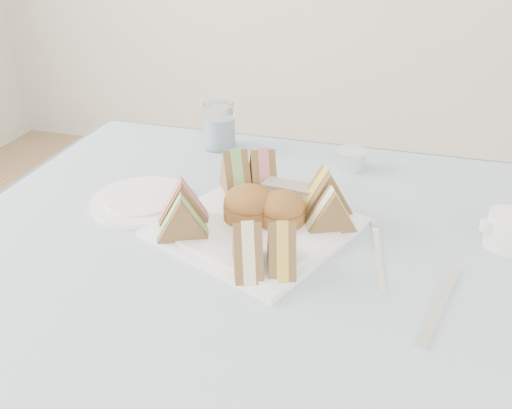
# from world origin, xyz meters

# --- Properties ---
(tablecloth) EXTENTS (1.02, 1.02, 0.01)m
(tablecloth) POSITION_xyz_m (0.00, 0.00, 0.74)
(tablecloth) COLOR silver
(tablecloth) RESTS_ON table
(serving_plate) EXTENTS (0.37, 0.37, 0.01)m
(serving_plate) POSITION_xyz_m (0.00, 0.09, 0.75)
(serving_plate) COLOR white
(serving_plate) RESTS_ON tablecloth
(sandwich_fl_a) EXTENTS (0.10, 0.07, 0.08)m
(sandwich_fl_a) POSITION_xyz_m (-0.12, 0.07, 0.80)
(sandwich_fl_a) COLOR brown
(sandwich_fl_a) RESTS_ON serving_plate
(sandwich_fl_b) EXTENTS (0.09, 0.07, 0.07)m
(sandwich_fl_b) POSITION_xyz_m (-0.10, 0.03, 0.80)
(sandwich_fl_b) COLOR brown
(sandwich_fl_b) RESTS_ON serving_plate
(sandwich_fr_a) EXTENTS (0.06, 0.09, 0.08)m
(sandwich_fr_a) POSITION_xyz_m (0.07, -0.01, 0.80)
(sandwich_fr_a) COLOR brown
(sandwich_fr_a) RESTS_ON serving_plate
(sandwich_fr_b) EXTENTS (0.07, 0.10, 0.08)m
(sandwich_fr_b) POSITION_xyz_m (0.02, -0.03, 0.80)
(sandwich_fr_b) COLOR brown
(sandwich_fr_b) RESTS_ON serving_plate
(sandwich_bl_a) EXTENTS (0.09, 0.11, 0.09)m
(sandwich_bl_a) POSITION_xyz_m (-0.07, 0.20, 0.80)
(sandwich_bl_a) COLOR brown
(sandwich_bl_a) RESTS_ON serving_plate
(sandwich_bl_b) EXTENTS (0.08, 0.11, 0.09)m
(sandwich_bl_b) POSITION_xyz_m (-0.02, 0.22, 0.80)
(sandwich_bl_b) COLOR brown
(sandwich_bl_b) RESTS_ON serving_plate
(sandwich_br_a) EXTENTS (0.09, 0.07, 0.07)m
(sandwich_br_a) POSITION_xyz_m (0.12, 0.12, 0.80)
(sandwich_br_a) COLOR brown
(sandwich_br_a) RESTS_ON serving_plate
(sandwich_br_b) EXTENTS (0.11, 0.09, 0.09)m
(sandwich_br_b) POSITION_xyz_m (0.11, 0.16, 0.80)
(sandwich_br_b) COLOR brown
(sandwich_br_b) RESTS_ON serving_plate
(scone_left) EXTENTS (0.11, 0.11, 0.06)m
(scone_left) POSITION_xyz_m (-0.01, 0.11, 0.79)
(scone_left) COLOR #A05D36
(scone_left) RESTS_ON serving_plate
(scone_right) EXTENTS (0.09, 0.09, 0.05)m
(scone_right) POSITION_xyz_m (0.04, 0.11, 0.78)
(scone_right) COLOR #A05D36
(scone_right) RESTS_ON serving_plate
(pastry_slice) EXTENTS (0.10, 0.05, 0.04)m
(pastry_slice) POSITION_xyz_m (0.04, 0.17, 0.78)
(pastry_slice) COLOR beige
(pastry_slice) RESTS_ON serving_plate
(side_plate) EXTENTS (0.21, 0.21, 0.01)m
(side_plate) POSITION_xyz_m (-0.23, 0.13, 0.75)
(side_plate) COLOR white
(side_plate) RESTS_ON tablecloth
(water_glass) EXTENTS (0.08, 0.08, 0.10)m
(water_glass) POSITION_xyz_m (-0.18, 0.42, 0.80)
(water_glass) COLOR white
(water_glass) RESTS_ON tablecloth
(tea_strainer) EXTENTS (0.07, 0.07, 0.04)m
(tea_strainer) POSITION_xyz_m (0.13, 0.39, 0.76)
(tea_strainer) COLOR white
(tea_strainer) RESTS_ON tablecloth
(knife) EXTENTS (0.06, 0.20, 0.00)m
(knife) POSITION_xyz_m (0.30, -0.02, 0.75)
(knife) COLOR white
(knife) RESTS_ON tablecloth
(fork) EXTENTS (0.03, 0.17, 0.00)m
(fork) POSITION_xyz_m (0.21, 0.06, 0.75)
(fork) COLOR white
(fork) RESTS_ON tablecloth
(creamer_jug) EXTENTS (0.09, 0.09, 0.06)m
(creamer_jug) POSITION_xyz_m (0.40, 0.16, 0.78)
(creamer_jug) COLOR white
(creamer_jug) RESTS_ON tablecloth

